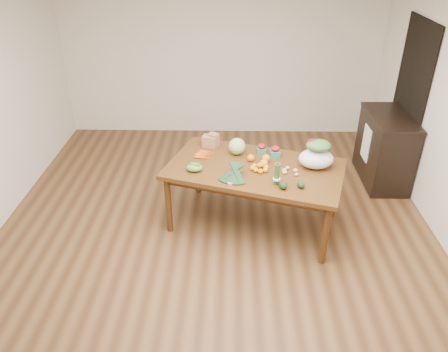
{
  "coord_description": "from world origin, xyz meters",
  "views": [
    {
      "loc": [
        0.18,
        -3.86,
        3.06
      ],
      "look_at": [
        0.1,
        0.0,
        0.83
      ],
      "focal_mm": 35.0,
      "sensor_mm": 36.0,
      "label": 1
    }
  ],
  "objects_px": {
    "cabinet": "(385,149)",
    "paper_bag": "(210,140)",
    "salad_bag": "(316,155)",
    "cabbage": "(237,146)",
    "asparagus_bundle": "(277,174)",
    "kale_bunch": "(233,173)",
    "dining_table": "(254,196)",
    "mandarin_cluster": "(259,166)"
  },
  "relations": [
    {
      "from": "asparagus_bundle",
      "to": "kale_bunch",
      "type": "bearing_deg",
      "value": -172.7
    },
    {
      "from": "mandarin_cluster",
      "to": "asparagus_bundle",
      "type": "xyz_separation_m",
      "value": [
        0.16,
        -0.3,
        0.08
      ]
    },
    {
      "from": "cabinet",
      "to": "salad_bag",
      "type": "distance_m",
      "value": 1.59
    },
    {
      "from": "cabbage",
      "to": "mandarin_cluster",
      "type": "relative_size",
      "value": 1.08
    },
    {
      "from": "dining_table",
      "to": "mandarin_cluster",
      "type": "distance_m",
      "value": 0.43
    },
    {
      "from": "kale_bunch",
      "to": "cabbage",
      "type": "bearing_deg",
      "value": 103.14
    },
    {
      "from": "dining_table",
      "to": "cabbage",
      "type": "bearing_deg",
      "value": 139.52
    },
    {
      "from": "dining_table",
      "to": "kale_bunch",
      "type": "height_order",
      "value": "kale_bunch"
    },
    {
      "from": "paper_bag",
      "to": "mandarin_cluster",
      "type": "distance_m",
      "value": 0.81
    },
    {
      "from": "cabbage",
      "to": "kale_bunch",
      "type": "bearing_deg",
      "value": -94.17
    },
    {
      "from": "dining_table",
      "to": "cabbage",
      "type": "height_order",
      "value": "cabbage"
    },
    {
      "from": "cabbage",
      "to": "asparagus_bundle",
      "type": "xyz_separation_m",
      "value": [
        0.4,
        -0.68,
        0.03
      ]
    },
    {
      "from": "cabinet",
      "to": "asparagus_bundle",
      "type": "distance_m",
      "value": 2.16
    },
    {
      "from": "cabbage",
      "to": "kale_bunch",
      "type": "distance_m",
      "value": 0.6
    },
    {
      "from": "dining_table",
      "to": "salad_bag",
      "type": "distance_m",
      "value": 0.84
    },
    {
      "from": "paper_bag",
      "to": "mandarin_cluster",
      "type": "relative_size",
      "value": 1.26
    },
    {
      "from": "mandarin_cluster",
      "to": "salad_bag",
      "type": "bearing_deg",
      "value": 6.93
    },
    {
      "from": "paper_bag",
      "to": "cabinet",
      "type": "bearing_deg",
      "value": 13.15
    },
    {
      "from": "salad_bag",
      "to": "cabbage",
      "type": "bearing_deg",
      "value": 160.38
    },
    {
      "from": "kale_bunch",
      "to": "cabinet",
      "type": "bearing_deg",
      "value": 50.76
    },
    {
      "from": "dining_table",
      "to": "cabinet",
      "type": "bearing_deg",
      "value": 47.85
    },
    {
      "from": "cabbage",
      "to": "salad_bag",
      "type": "bearing_deg",
      "value": -19.62
    },
    {
      "from": "paper_bag",
      "to": "asparagus_bundle",
      "type": "height_order",
      "value": "asparagus_bundle"
    },
    {
      "from": "dining_table",
      "to": "paper_bag",
      "type": "height_order",
      "value": "paper_bag"
    },
    {
      "from": "paper_bag",
      "to": "salad_bag",
      "type": "xyz_separation_m",
      "value": [
        1.18,
        -0.5,
        0.07
      ]
    },
    {
      "from": "cabinet",
      "to": "kale_bunch",
      "type": "bearing_deg",
      "value": -146.55
    },
    {
      "from": "cabbage",
      "to": "asparagus_bundle",
      "type": "relative_size",
      "value": 0.78
    },
    {
      "from": "dining_table",
      "to": "kale_bunch",
      "type": "distance_m",
      "value": 0.59
    },
    {
      "from": "cabbage",
      "to": "salad_bag",
      "type": "distance_m",
      "value": 0.91
    },
    {
      "from": "paper_bag",
      "to": "kale_bunch",
      "type": "xyz_separation_m",
      "value": [
        0.28,
        -0.8,
        -0.0
      ]
    },
    {
      "from": "kale_bunch",
      "to": "salad_bag",
      "type": "distance_m",
      "value": 0.95
    },
    {
      "from": "cabinet",
      "to": "paper_bag",
      "type": "bearing_deg",
      "value": -166.85
    },
    {
      "from": "paper_bag",
      "to": "asparagus_bundle",
      "type": "relative_size",
      "value": 0.91
    },
    {
      "from": "dining_table",
      "to": "paper_bag",
      "type": "relative_size",
      "value": 8.31
    },
    {
      "from": "mandarin_cluster",
      "to": "cabbage",
      "type": "bearing_deg",
      "value": 122.4
    },
    {
      "from": "cabinet",
      "to": "paper_bag",
      "type": "xyz_separation_m",
      "value": [
        -2.3,
        -0.54,
        0.36
      ]
    },
    {
      "from": "cabbage",
      "to": "mandarin_cluster",
      "type": "distance_m",
      "value": 0.45
    },
    {
      "from": "paper_bag",
      "to": "dining_table",
      "type": "bearing_deg",
      "value": -44.58
    },
    {
      "from": "cabinet",
      "to": "mandarin_cluster",
      "type": "distance_m",
      "value": 2.09
    },
    {
      "from": "kale_bunch",
      "to": "salad_bag",
      "type": "bearing_deg",
      "value": 35.44
    },
    {
      "from": "asparagus_bundle",
      "to": "cabbage",
      "type": "bearing_deg",
      "value": 137.86
    },
    {
      "from": "cabbage",
      "to": "mandarin_cluster",
      "type": "xyz_separation_m",
      "value": [
        0.24,
        -0.38,
        -0.05
      ]
    }
  ]
}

